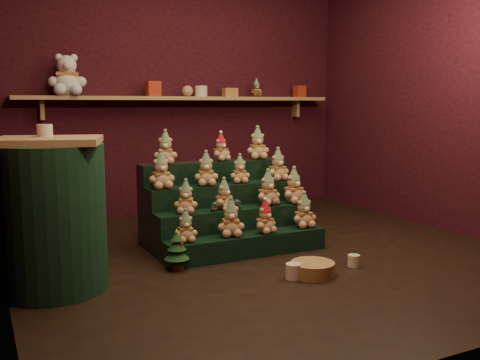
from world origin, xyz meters
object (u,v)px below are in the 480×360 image
riser_tier_front (247,245)px  mini_christmas_tree (177,250)px  wicker_basket (313,269)px  snow_globe_a (214,207)px  mug_right (354,261)px  brown_bear (256,88)px  snow_globe_b (237,204)px  side_table (51,216)px  mug_left (293,271)px  snow_globe_c (276,201)px  white_bear (67,70)px

riser_tier_front → mini_christmas_tree: 0.65m
wicker_basket → snow_globe_a: bearing=116.5°
mug_right → brown_bear: 2.84m
snow_globe_b → side_table: bearing=-169.3°
side_table → mini_christmas_tree: side_table is taller
riser_tier_front → side_table: 1.59m
mug_left → side_table: bearing=160.8°
mini_christmas_tree → brown_bear: (1.70, 1.91, 1.27)m
snow_globe_a → mug_right: size_ratio=0.90×
snow_globe_a → mug_right: snow_globe_a is taller
wicker_basket → brown_bear: bearing=70.8°
mug_right → wicker_basket: 0.41m
mini_christmas_tree → brown_bear: brown_bear is taller
snow_globe_b → wicker_basket: snow_globe_b is taller
snow_globe_a → snow_globe_c: size_ratio=1.00×
snow_globe_b → mini_christmas_tree: bearing=-158.0°
snow_globe_b → brown_bear: size_ratio=0.43×
snow_globe_a → mug_left: 0.93m
snow_globe_c → mug_right: snow_globe_c is taller
snow_globe_c → side_table: size_ratio=0.08×
white_bear → brown_bear: (2.14, 0.00, -0.16)m
brown_bear → snow_globe_a: bearing=-122.9°
riser_tier_front → brown_bear: size_ratio=6.90×
snow_globe_b → white_bear: white_bear is taller
side_table → mug_right: side_table is taller
snow_globe_b → mug_right: snow_globe_b is taller
riser_tier_front → white_bear: bearing=120.9°
riser_tier_front → brown_bear: (1.06, 1.82, 1.33)m
mini_christmas_tree → riser_tier_front: bearing=8.3°
side_table → white_bear: (0.45, 1.94, 1.07)m
snow_globe_b → snow_globe_c: snow_globe_b is taller
snow_globe_b → mug_left: bearing=-87.3°
riser_tier_front → side_table: bearing=-175.3°
snow_globe_a → snow_globe_b: 0.21m
snow_globe_a → mug_right: (0.82, -0.79, -0.36)m
mug_right → wicker_basket: size_ratio=0.29×
snow_globe_a → white_bear: size_ratio=0.16×
snow_globe_b → white_bear: bearing=122.9°
riser_tier_front → snow_globe_a: (-0.22, 0.16, 0.31)m
riser_tier_front → mini_christmas_tree: mini_christmas_tree is taller
mug_left → brown_bear: (1.03, 2.49, 1.37)m
snow_globe_c → brown_bear: bearing=67.2°
snow_globe_a → wicker_basket: (0.41, -0.83, -0.35)m
snow_globe_b → snow_globe_c: 0.37m
snow_globe_b → snow_globe_a: bearing=180.0°
snow_globe_b → side_table: size_ratio=0.09×
snow_globe_b → brown_bear: 2.22m
snow_globe_c → mug_left: (-0.34, -0.83, -0.35)m
riser_tier_front → snow_globe_a: bearing=144.2°
snow_globe_a → white_bear: bearing=117.5°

